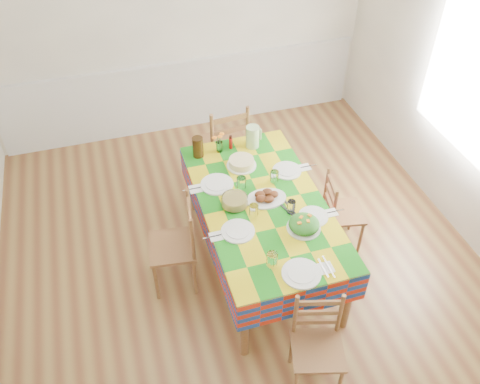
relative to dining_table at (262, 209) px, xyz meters
name	(u,v)px	position (x,y,z in m)	size (l,w,h in m)	color
room	(244,155)	(-0.19, -0.04, 0.67)	(4.58, 5.08, 2.78)	brown
wainscot	(184,93)	(-0.19, 2.45, -0.19)	(4.41, 0.06, 0.92)	silver
window_right	(471,78)	(2.04, 0.26, 0.82)	(1.40, 1.40, 0.00)	white
dining_table	(262,209)	(0.00, 0.00, 0.00)	(1.06, 1.97, 0.77)	brown
setting_near_head	(292,268)	(-0.04, -0.79, 0.12)	(0.49, 0.33, 0.15)	white
setting_left_near	(243,224)	(-0.25, -0.23, 0.11)	(0.51, 0.30, 0.13)	white
setting_left_far	(225,184)	(-0.26, 0.29, 0.12)	(0.55, 0.33, 0.14)	white
setting_right_near	(306,213)	(0.30, -0.26, 0.11)	(0.48, 0.28, 0.12)	white
setting_right_far	(283,173)	(0.30, 0.29, 0.11)	(0.51, 0.29, 0.13)	white
meat_platter	(266,197)	(0.04, 0.03, 0.11)	(0.36, 0.26, 0.07)	white
salad_platter	(304,225)	(0.22, -0.40, 0.13)	(0.28, 0.28, 0.12)	white
pasta_bowl	(235,201)	(-0.24, 0.04, 0.13)	(0.23, 0.23, 0.08)	white
cake	(242,163)	(-0.03, 0.53, 0.12)	(0.28, 0.28, 0.08)	white
serving_utensils	(285,205)	(0.17, -0.09, 0.09)	(0.14, 0.31, 0.01)	black
flower_vase	(219,144)	(-0.17, 0.81, 0.17)	(0.13, 0.11, 0.21)	white
hot_sauce	(231,142)	(-0.05, 0.83, 0.16)	(0.04, 0.04, 0.15)	#A9100D
green_pitcher	(253,137)	(0.17, 0.80, 0.20)	(0.13, 0.13, 0.22)	#B3D999
tea_pitcher	(198,147)	(-0.38, 0.80, 0.19)	(0.10, 0.10, 0.21)	black
name_card	(305,284)	(0.01, -0.94, 0.09)	(0.08, 0.02, 0.02)	white
chair_near	(317,345)	(0.01, -1.25, -0.26)	(0.46, 0.45, 0.86)	brown
chair_far	(225,145)	(0.00, 1.24, -0.18)	(0.49, 0.47, 1.03)	brown
chair_left	(177,246)	(-0.79, -0.01, -0.22)	(0.45, 0.47, 0.95)	brown
chair_right	(340,212)	(0.79, 0.01, -0.27)	(0.41, 0.43, 0.84)	brown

